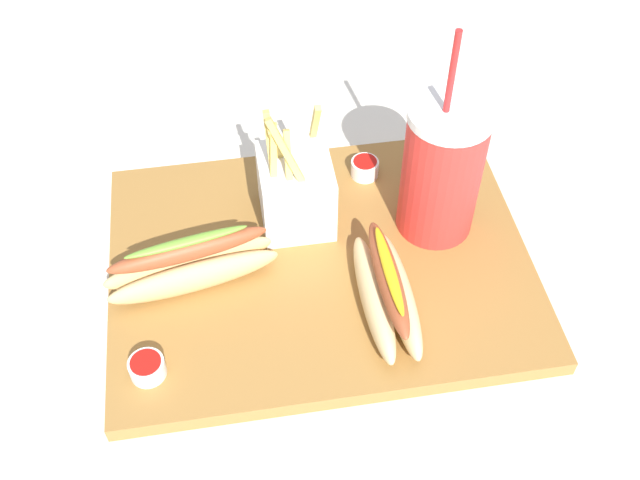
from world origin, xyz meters
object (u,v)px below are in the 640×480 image
object	(u,v)px
soda_cup	(442,170)
fries_basket	(296,190)
ketchup_cup_1	(147,367)
ketchup_cup_2	(365,167)
hot_dog_2	(387,291)
hot_dog_1	(191,264)

from	to	relation	value
soda_cup	fries_basket	distance (m)	0.16
ketchup_cup_1	ketchup_cup_2	size ratio (longest dim) A/B	1.06
fries_basket	hot_dog_2	bearing A→B (deg)	117.77
hot_dog_1	hot_dog_2	size ratio (longest dim) A/B	1.16
ketchup_cup_1	hot_dog_1	bearing A→B (deg)	-114.08
hot_dog_1	ketchup_cup_1	distance (m)	0.12
hot_dog_2	soda_cup	bearing A→B (deg)	-126.62
soda_cup	fries_basket	bearing A→B (deg)	-12.06
hot_dog_1	hot_dog_2	world-z (taller)	same
hot_dog_1	hot_dog_2	xyz separation A→B (m)	(-0.20, 0.07, -0.00)
soda_cup	hot_dog_2	distance (m)	0.15
soda_cup	hot_dog_2	world-z (taller)	soda_cup
soda_cup	ketchup_cup_1	size ratio (longest dim) A/B	7.27
hot_dog_1	ketchup_cup_1	xyz separation A→B (m)	(0.05, 0.11, -0.01)
hot_dog_1	hot_dog_2	bearing A→B (deg)	160.76
hot_dog_1	fries_basket	bearing A→B (deg)	-149.27
ketchup_cup_2	ketchup_cup_1	bearing A→B (deg)	42.37
fries_basket	soda_cup	bearing A→B (deg)	167.94
soda_cup	ketchup_cup_2	xyz separation A→B (m)	(0.06, -0.09, -0.07)
fries_basket	hot_dog_2	size ratio (longest dim) A/B	0.95
soda_cup	ketchup_cup_1	world-z (taller)	soda_cup
fries_basket	hot_dog_1	xyz separation A→B (m)	(0.12, 0.07, -0.02)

